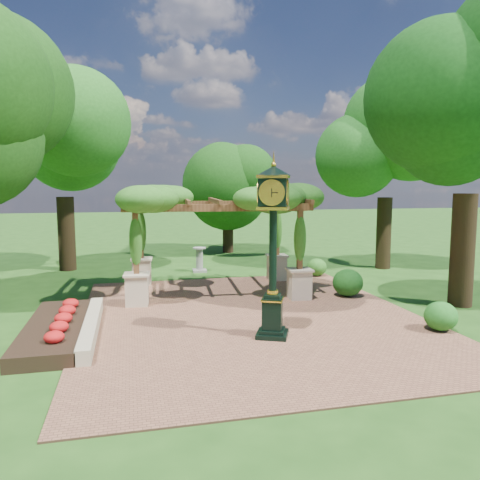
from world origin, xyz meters
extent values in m
plane|color=#1E4714|center=(0.00, 0.00, 0.00)|extent=(120.00, 120.00, 0.00)
cube|color=brown|center=(0.00, 1.00, 0.02)|extent=(10.00, 12.00, 0.04)
cube|color=#C6B793|center=(-4.60, 0.50, 0.20)|extent=(0.35, 5.00, 0.40)
cube|color=red|center=(-5.50, 0.50, 0.18)|extent=(1.50, 5.00, 0.36)
cube|color=black|center=(0.05, -0.95, 0.10)|extent=(1.05, 1.05, 0.12)
cube|color=black|center=(0.05, -0.95, 0.63)|extent=(0.65, 0.65, 0.89)
cube|color=gold|center=(0.05, -0.95, 1.03)|extent=(0.73, 0.73, 0.04)
cylinder|color=black|center=(0.05, -0.95, 2.32)|extent=(0.26, 0.26, 2.28)
cube|color=black|center=(0.05, -0.95, 3.81)|extent=(0.92, 0.92, 0.69)
cylinder|color=beige|center=(-0.09, -1.28, 3.81)|extent=(0.56, 0.27, 0.59)
cone|color=black|center=(0.05, -0.95, 4.35)|extent=(1.18, 1.18, 0.25)
sphere|color=gold|center=(0.05, -0.95, 4.50)|extent=(0.14, 0.14, 0.14)
cube|color=beige|center=(-3.34, 3.22, 0.54)|extent=(0.77, 0.77, 1.00)
cube|color=brown|center=(-3.34, 3.22, 2.13)|extent=(0.19, 0.19, 2.06)
cube|color=beige|center=(2.21, 2.81, 0.54)|extent=(0.77, 0.77, 1.00)
cube|color=brown|center=(2.21, 2.81, 2.13)|extent=(0.19, 0.19, 2.06)
cube|color=beige|center=(-3.10, 6.54, 0.54)|extent=(0.77, 0.77, 1.00)
cube|color=brown|center=(-3.10, 6.54, 2.13)|extent=(0.19, 0.19, 2.06)
cube|color=beige|center=(2.45, 6.14, 0.54)|extent=(0.77, 0.77, 1.00)
cube|color=brown|center=(2.45, 6.14, 2.13)|extent=(0.19, 0.19, 2.06)
cube|color=brown|center=(-0.57, 3.01, 3.24)|extent=(6.44, 0.63, 0.24)
cube|color=brown|center=(-0.32, 6.34, 3.24)|extent=(6.44, 0.63, 0.24)
ellipsoid|color=#2B621C|center=(-0.45, 4.68, 3.54)|extent=(6.73, 4.47, 1.11)
cube|color=#96968E|center=(-0.42, 8.88, 0.06)|extent=(0.67, 0.67, 0.11)
cylinder|color=#96968E|center=(-0.42, 8.88, 0.57)|extent=(0.34, 0.34, 1.03)
cylinder|color=#96968E|center=(-0.42, 8.88, 1.11)|extent=(0.63, 0.63, 0.06)
ellipsoid|color=#1F631C|center=(4.69, -1.52, 0.44)|extent=(0.92, 0.92, 0.80)
ellipsoid|color=#174914|center=(4.02, 2.74, 0.53)|extent=(1.28, 1.28, 0.97)
ellipsoid|color=#2B671D|center=(4.40, 6.50, 0.43)|extent=(0.88, 0.88, 0.77)
cylinder|color=black|center=(-6.42, 10.80, 1.73)|extent=(0.78, 0.78, 3.45)
ellipsoid|color=#215D1A|center=(-6.42, 10.80, 6.18)|extent=(4.84, 4.84, 5.45)
cylinder|color=#2F2012|center=(2.19, 14.84, 1.29)|extent=(0.64, 0.64, 2.57)
ellipsoid|color=#143D0F|center=(2.19, 14.84, 4.60)|extent=(4.36, 4.36, 4.06)
cylinder|color=black|center=(8.35, 7.78, 1.71)|extent=(0.70, 0.70, 3.42)
ellipsoid|color=#1E5A19|center=(8.35, 7.78, 6.11)|extent=(4.45, 4.45, 5.39)
cylinder|color=#372416|center=(7.15, 0.81, 1.86)|extent=(0.77, 0.77, 3.72)
ellipsoid|color=#103D0F|center=(7.15, 0.81, 6.66)|extent=(4.31, 4.31, 5.88)
camera|label=1|loc=(-3.52, -12.34, 3.98)|focal=35.00mm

